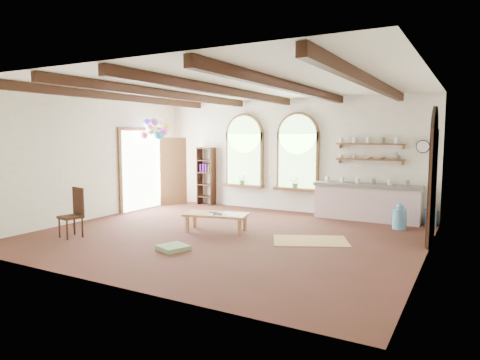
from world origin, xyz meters
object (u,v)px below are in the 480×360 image
Objects in this scene: kitchen_counter at (367,202)px; side_chair at (72,223)px; balloon_cluster at (155,130)px; coffee_table at (216,215)px.

kitchen_counter is 2.53× the size of side_chair.
balloon_cluster reaches higher than side_chair.
balloon_cluster reaches higher than kitchen_counter.
side_chair is at bearing -80.09° from balloon_cluster.
coffee_table is 1.46× the size of side_chair.
side_chair is at bearing -135.90° from kitchen_counter.
kitchen_counter is at bearing 14.13° from balloon_cluster.
side_chair is (-2.39, -1.99, -0.05)m from coffee_table.
balloon_cluster is (-0.61, 3.50, 2.03)m from side_chair.
coffee_table is at bearing -132.47° from kitchen_counter.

